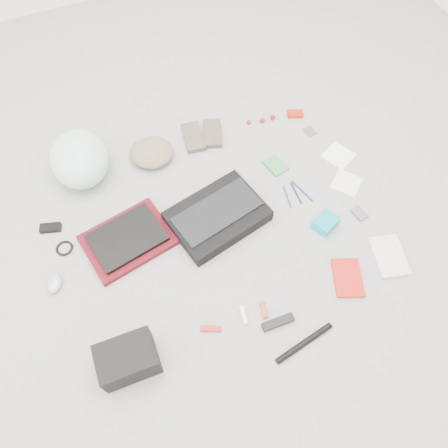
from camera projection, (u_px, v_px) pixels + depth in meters
name	position (u px, v px, depth m)	size (l,w,h in m)	color
ground_plane	(224.00, 229.00, 2.03)	(4.00, 4.00, 0.00)	gray
messenger_bag	(217.00, 216.00, 2.03)	(0.42, 0.30, 0.07)	black
bag_flap	(217.00, 212.00, 1.99)	(0.40, 0.18, 0.01)	black
laptop_sleeve	(128.00, 240.00, 1.99)	(0.38, 0.29, 0.03)	#560B14
laptop	(127.00, 237.00, 1.97)	(0.31, 0.23, 0.02)	black
bike_helmet	(80.00, 159.00, 2.11)	(0.28, 0.35, 0.21)	#BBEDE0
beanie	(152.00, 152.00, 2.22)	(0.22, 0.21, 0.08)	#7E6955
mitten_left	(193.00, 137.00, 2.30)	(0.10, 0.19, 0.03)	#554D43
mitten_right	(213.00, 133.00, 2.32)	(0.09, 0.18, 0.03)	brown
power_brick	(51.00, 228.00, 2.02)	(0.09, 0.04, 0.03)	black
cable_coil	(64.00, 248.00, 1.98)	(0.08, 0.08, 0.01)	black
mouse	(54.00, 282.00, 1.88)	(0.06, 0.10, 0.04)	#9F9FAC
camera_bag	(128.00, 359.00, 1.66)	(0.22, 0.15, 0.14)	black
multitool	(211.00, 329.00, 1.79)	(0.09, 0.02, 0.01)	#A41914
toiletry_tube_white	(244.00, 315.00, 1.81)	(0.02, 0.02, 0.08)	white
toiletry_tube_orange	(264.00, 310.00, 1.82)	(0.02, 0.02, 0.07)	#BF4A14
u_lock	(278.00, 322.00, 1.79)	(0.14, 0.03, 0.03)	black
bike_pump	(304.00, 343.00, 1.75)	(0.03, 0.03, 0.27)	black
book_red	(348.00, 278.00, 1.90)	(0.12, 0.18, 0.02)	red
book_white	(389.00, 256.00, 1.95)	(0.13, 0.20, 0.02)	beige
notepad	(275.00, 165.00, 2.22)	(0.09, 0.12, 0.01)	#338345
pen_blue	(287.00, 196.00, 2.12)	(0.01, 0.01, 0.13)	navy
pen_black	(296.00, 193.00, 2.13)	(0.01, 0.01, 0.13)	black
pen_navy	(302.00, 191.00, 2.14)	(0.01, 0.01, 0.15)	navy
accordion_wallet	(326.00, 223.00, 2.02)	(0.11, 0.08, 0.05)	#0E9BB7
card_deck	(359.00, 214.00, 2.07)	(0.05, 0.07, 0.01)	#815470
napkin_top	(339.00, 156.00, 2.25)	(0.14, 0.14, 0.01)	white
napkin_bottom	(347.00, 183.00, 2.16)	(0.13, 0.13, 0.01)	white
lollipop_a	(249.00, 122.00, 2.36)	(0.02, 0.02, 0.02)	#A82B13
lollipop_b	(262.00, 120.00, 2.36)	(0.03, 0.03, 0.03)	maroon
lollipop_c	(273.00, 117.00, 2.38)	(0.03, 0.03, 0.03)	#A51406
altoids_tin	(295.00, 114.00, 2.40)	(0.08, 0.05, 0.02)	#AD230E
stamp_sheet	(310.00, 131.00, 2.34)	(0.05, 0.06, 0.00)	#734F5E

